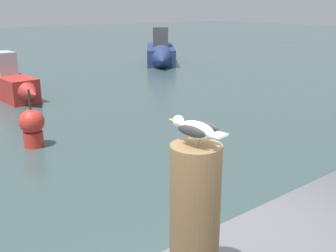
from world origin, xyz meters
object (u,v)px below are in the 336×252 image
Objects in this scene: mooring_post at (195,218)px; channel_buoy at (32,126)px; seagull at (196,129)px; boat_navy at (161,52)px; boat_red at (12,84)px.

mooring_post is 0.68× the size of channel_buoy.
seagull reaches higher than boat_navy.
mooring_post is at bearing -102.22° from channel_buoy.
boat_red is at bearing 77.32° from mooring_post.
channel_buoy is at bearing 77.76° from seagull.
mooring_post is 12.69m from boat_red.
boat_navy reaches higher than channel_buoy.
mooring_post is 0.54m from seagull.
boat_red is 5.35m from channel_buoy.
mooring_post reaches higher than boat_red.
boat_navy is at bearing 53.14° from seagull.
boat_red is at bearing -157.80° from boat_navy.
boat_navy is at bearing 40.53° from channel_buoy.
boat_navy is 4.23× the size of channel_buoy.
seagull is at bearing -126.86° from boat_navy.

